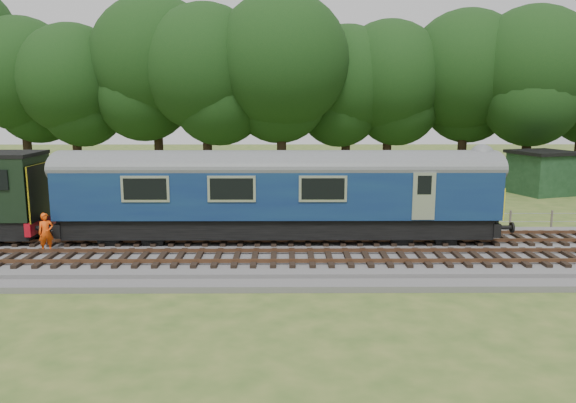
{
  "coord_description": "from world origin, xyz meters",
  "views": [
    {
      "loc": [
        1.12,
        -21.83,
        6.15
      ],
      "look_at": [
        1.27,
        1.4,
        2.0
      ],
      "focal_mm": 35.0,
      "sensor_mm": 36.0,
      "label": 1
    }
  ],
  "objects": [
    {
      "name": "ground",
      "position": [
        0.0,
        0.0,
        0.0
      ],
      "size": [
        120.0,
        120.0,
        0.0
      ],
      "primitive_type": "plane",
      "color": "#385720",
      "rests_on": "ground"
    },
    {
      "name": "ballast",
      "position": [
        0.0,
        0.0,
        0.17
      ],
      "size": [
        70.0,
        7.0,
        0.35
      ],
      "primitive_type": "cube",
      "color": "#4C4C4F",
      "rests_on": "ground"
    },
    {
      "name": "track_north",
      "position": [
        0.0,
        1.4,
        0.42
      ],
      "size": [
        67.2,
        2.4,
        0.21
      ],
      "color": "black",
      "rests_on": "ballast"
    },
    {
      "name": "track_south",
      "position": [
        0.0,
        -1.6,
        0.42
      ],
      "size": [
        67.2,
        2.4,
        0.21
      ],
      "color": "black",
      "rests_on": "ballast"
    },
    {
      "name": "fence",
      "position": [
        0.0,
        4.5,
        0.0
      ],
      "size": [
        64.0,
        0.12,
        1.0
      ],
      "primitive_type": null,
      "color": "#6B6054",
      "rests_on": "ground"
    },
    {
      "name": "tree_line",
      "position": [
        0.0,
        22.0,
        0.0
      ],
      "size": [
        70.0,
        8.0,
        18.0
      ],
      "primitive_type": null,
      "color": "black",
      "rests_on": "ground"
    },
    {
      "name": "dmu_railcar",
      "position": [
        0.85,
        1.4,
        2.61
      ],
      "size": [
        18.05,
        2.86,
        3.88
      ],
      "color": "black",
      "rests_on": "ground"
    },
    {
      "name": "worker",
      "position": [
        -8.16,
        -0.52,
        1.13
      ],
      "size": [
        0.68,
        0.63,
        1.55
      ],
      "primitive_type": "imported",
      "rotation": [
        0.0,
        0.0,
        0.6
      ],
      "color": "#FF4D0D",
      "rests_on": "ballast"
    },
    {
      "name": "shed",
      "position": [
        18.4,
        15.44,
        1.48
      ],
      "size": [
        4.51,
        4.51,
        2.92
      ],
      "rotation": [
        0.0,
        0.0,
        0.32
      ],
      "color": "#17331B",
      "rests_on": "ground"
    }
  ]
}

